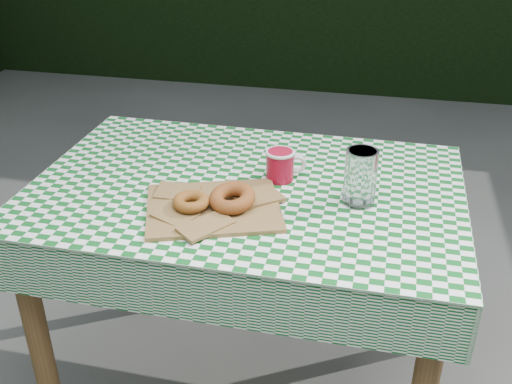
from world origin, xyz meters
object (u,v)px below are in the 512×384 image
table (247,299)px  coffee_mug (280,165)px  drinking_glass (360,177)px  paper_bag (213,207)px

table → coffee_mug: bearing=33.9°
table → drinking_glass: bearing=-5.3°
paper_bag → drinking_glass: (0.34, 0.11, 0.06)m
drinking_glass → table: bearing=173.8°
paper_bag → coffee_mug: (0.13, 0.19, 0.03)m
drinking_glass → paper_bag: bearing=-162.5°
table → drinking_glass: (0.30, -0.03, 0.45)m
drinking_glass → coffee_mug: bearing=158.4°
table → drinking_glass: size_ratio=7.71×
paper_bag → drinking_glass: bearing=17.5°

